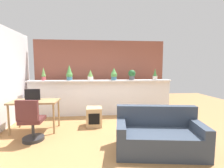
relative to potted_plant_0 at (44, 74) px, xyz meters
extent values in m
plane|color=#9E7042|center=(1.79, -2.00, -1.34)|extent=(12.00, 12.00, 0.00)
cube|color=silver|center=(1.79, 0.00, -0.78)|extent=(4.54, 0.16, 1.11)
cube|color=silver|center=(1.79, -0.04, -0.21)|extent=(4.54, 0.34, 0.04)
cube|color=brown|center=(1.79, 0.60, -0.09)|extent=(4.54, 0.10, 2.50)
cylinder|color=#B7474C|center=(0.00, 0.00, -0.13)|extent=(0.12, 0.12, 0.11)
sphere|color=#669E4C|center=(0.00, 0.00, -0.04)|extent=(0.13, 0.13, 0.13)
cone|color=#669E4C|center=(0.00, 0.00, 0.11)|extent=(0.11, 0.11, 0.24)
cylinder|color=#386B84|center=(0.79, -0.02, -0.13)|extent=(0.17, 0.17, 0.11)
sphere|color=#4C9347|center=(0.79, -0.02, -0.02)|extent=(0.20, 0.20, 0.20)
cone|color=#4C9347|center=(0.79, -0.02, 0.16)|extent=(0.17, 0.17, 0.28)
cylinder|color=silver|center=(1.44, -0.05, -0.13)|extent=(0.17, 0.17, 0.12)
cone|color=#669E4C|center=(1.44, -0.05, 0.04)|extent=(0.17, 0.17, 0.21)
cylinder|color=#386B84|center=(2.19, -0.06, -0.13)|extent=(0.17, 0.17, 0.11)
sphere|color=#4C9347|center=(2.19, -0.06, -0.02)|extent=(0.20, 0.20, 0.20)
cone|color=#4C9347|center=(2.19, -0.06, 0.11)|extent=(0.17, 0.17, 0.18)
cylinder|color=#4C4C51|center=(2.80, 0.00, -0.13)|extent=(0.17, 0.17, 0.12)
sphere|color=#235B2D|center=(2.80, 0.00, 0.02)|extent=(0.24, 0.24, 0.24)
cylinder|color=silver|center=(3.55, -0.06, -0.13)|extent=(0.15, 0.15, 0.12)
cone|color=#3D843D|center=(3.55, -0.06, 0.06)|extent=(0.12, 0.12, 0.25)
cylinder|color=#99754C|center=(-0.37, -1.42, -0.99)|extent=(0.04, 0.04, 0.71)
cylinder|color=#99754C|center=(0.63, -1.42, -0.99)|extent=(0.04, 0.04, 0.71)
cylinder|color=#99754C|center=(-0.37, -0.92, -0.99)|extent=(0.04, 0.04, 0.71)
cylinder|color=#99754C|center=(0.63, -0.92, -0.99)|extent=(0.04, 0.04, 0.71)
cube|color=#99754C|center=(0.13, -1.17, -0.61)|extent=(1.10, 0.60, 0.04)
cube|color=black|center=(0.06, -1.09, -0.45)|extent=(0.36, 0.04, 0.27)
cylinder|color=#262628|center=(0.28, -1.73, -1.31)|extent=(0.44, 0.44, 0.07)
cylinder|color=#333333|center=(0.28, -1.73, -1.10)|extent=(0.06, 0.06, 0.34)
cube|color=#4C2323|center=(0.28, -1.73, -0.89)|extent=(0.44, 0.44, 0.08)
cube|color=#4C2323|center=(0.26, -1.92, -0.64)|extent=(0.45, 0.12, 0.42)
cube|color=tan|center=(1.57, -0.99, -1.09)|extent=(0.40, 0.40, 0.50)
cube|color=black|center=(1.57, -1.18, -1.09)|extent=(0.28, 0.04, 0.28)
cube|color=#333D4C|center=(2.77, -2.45, -1.14)|extent=(1.65, 0.97, 0.40)
cube|color=#333D4C|center=(2.81, -2.15, -0.74)|extent=(1.57, 0.38, 0.40)
cube|color=#333D4C|center=(2.08, -2.35, -0.86)|extent=(0.27, 0.77, 0.16)
cube|color=#333D4C|center=(3.46, -2.55, -0.86)|extent=(0.27, 0.77, 0.16)
camera|label=1|loc=(1.63, -5.18, 0.21)|focal=25.78mm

